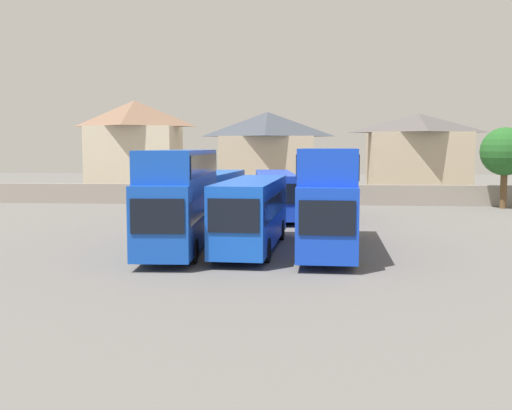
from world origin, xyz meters
TOP-DOWN VIEW (x-y plane):
  - ground at (0.00, 18.00)m, footprint 140.00×140.00m
  - depot_boundary_wall at (0.00, 24.30)m, footprint 56.00×0.50m
  - bus_1 at (-3.54, -0.08)m, footprint 2.95×11.75m
  - bus_2 at (0.03, 0.10)m, footprint 3.10×11.04m
  - bus_3 at (3.74, 0.01)m, footprint 3.07×11.54m
  - bus_4 at (-3.88, 14.18)m, footprint 3.44×11.40m
  - bus_5 at (0.52, 14.27)m, footprint 3.57×12.09m
  - bus_6 at (3.86, 14.23)m, footprint 3.25×10.37m
  - house_terrace_left at (-14.71, 32.33)m, footprint 9.12×7.16m
  - house_terrace_centre at (-0.99, 32.40)m, footprint 9.69×7.13m
  - house_terrace_right at (14.18, 33.10)m, footprint 10.07×7.17m
  - tree_left_of_lot at (19.31, 22.30)m, footprint 4.01×4.01m

SIDE VIEW (x-z plane):
  - ground at x=0.00m, z-range 0.00..0.00m
  - depot_boundary_wall at x=0.00m, z-range 0.00..1.80m
  - bus_4 at x=-3.88m, z-range 0.24..3.51m
  - bus_5 at x=0.52m, z-range 0.24..3.51m
  - bus_6 at x=3.86m, z-range 0.24..3.51m
  - bus_2 at x=0.03m, z-range 0.25..3.73m
  - bus_1 at x=-3.54m, z-range 0.31..5.27m
  - bus_3 at x=3.74m, z-range 0.32..5.35m
  - house_terrace_right at x=14.18m, z-range 0.07..8.57m
  - house_terrace_centre at x=-0.99m, z-range 0.09..8.76m
  - tree_left_of_lot at x=19.31m, z-range 1.33..8.09m
  - house_terrace_left at x=-14.71m, z-range 0.10..10.00m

